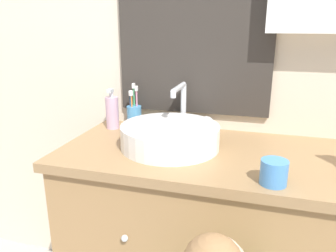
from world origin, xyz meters
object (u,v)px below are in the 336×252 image
(sink_basin, at_px, (171,135))
(toothbrush_holder, at_px, (134,115))
(soap_dispenser, at_px, (112,112))
(drinking_cup, at_px, (274,172))

(sink_basin, bearing_deg, toothbrush_holder, 139.07)
(toothbrush_holder, relative_size, soap_dispenser, 1.10)
(sink_basin, distance_m, toothbrush_holder, 0.31)
(sink_basin, bearing_deg, drinking_cup, -30.32)
(drinking_cup, bearing_deg, soap_dispenser, 151.72)
(toothbrush_holder, distance_m, soap_dispenser, 0.10)
(sink_basin, distance_m, soap_dispenser, 0.35)
(sink_basin, height_order, drinking_cup, sink_basin)
(soap_dispenser, relative_size, drinking_cup, 2.29)
(sink_basin, bearing_deg, soap_dispenser, 154.23)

